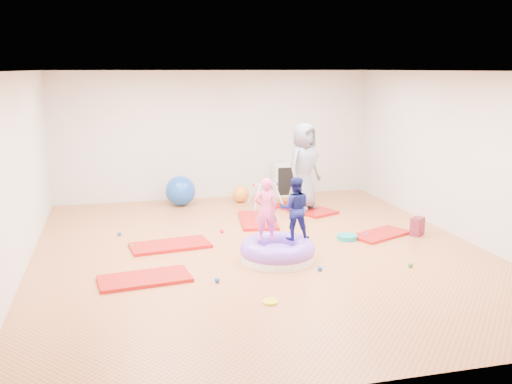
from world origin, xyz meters
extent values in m
cube|color=#CD6E3D|center=(0.00, 0.00, 0.00)|extent=(7.00, 8.00, 0.01)
cube|color=silver|center=(0.00, 0.00, 2.80)|extent=(7.00, 8.00, 0.01)
cube|color=silver|center=(0.00, 4.00, 1.40)|extent=(7.00, 0.01, 2.80)
cube|color=silver|center=(0.00, -4.00, 1.40)|extent=(7.00, 0.01, 2.80)
cube|color=silver|center=(-3.50, 0.00, 1.40)|extent=(0.01, 8.00, 2.80)
cube|color=silver|center=(3.50, 0.00, 1.40)|extent=(0.01, 8.00, 2.80)
cube|color=#C70008|center=(-1.86, -0.85, 0.03)|extent=(1.30, 0.76, 0.05)
cube|color=#C70008|center=(-1.37, 0.58, 0.03)|extent=(1.34, 0.79, 0.05)
cube|color=#C70008|center=(0.40, 1.74, 0.03)|extent=(0.83, 1.39, 0.05)
cube|color=#C70008|center=(2.24, 0.33, 0.02)|extent=(1.21, 0.94, 0.05)
cube|color=#C70008|center=(1.55, 2.38, 0.03)|extent=(1.15, 1.47, 0.05)
cylinder|color=white|center=(0.14, -0.48, 0.06)|extent=(1.11, 1.11, 0.12)
torus|color=#7B4CDA|center=(0.14, -0.48, 0.18)|extent=(1.14, 1.14, 0.30)
ellipsoid|color=#7B4CDA|center=(0.14, -0.48, 0.11)|extent=(0.61, 0.61, 0.27)
imported|color=#F44E99|center=(-0.01, -0.35, 0.82)|extent=(0.37, 0.26, 0.97)
imported|color=#101553|center=(0.43, -0.38, 0.81)|extent=(0.54, 0.47, 0.97)
imported|color=slate|center=(1.48, 2.32, 0.92)|extent=(1.01, 0.94, 1.74)
ellipsoid|color=#7DBBCF|center=(1.33, 2.18, 0.16)|extent=(0.37, 0.24, 0.21)
sphere|color=tan|center=(1.33, 2.00, 0.19)|extent=(0.17, 0.17, 0.17)
sphere|color=#1746AD|center=(0.60, -1.08, 0.04)|extent=(0.07, 0.07, 0.07)
sphere|color=red|center=(-0.40, 1.18, 0.04)|extent=(0.07, 0.07, 0.07)
sphere|color=#1746AD|center=(-2.16, 1.44, 0.04)|extent=(0.07, 0.07, 0.07)
sphere|color=#1746AD|center=(-0.91, -1.17, 0.04)|extent=(0.07, 0.07, 0.07)
sphere|color=#31852C|center=(-1.97, 0.64, 0.04)|extent=(0.07, 0.07, 0.07)
sphere|color=#1746AD|center=(1.98, 0.32, 0.04)|extent=(0.07, 0.07, 0.07)
sphere|color=#31852C|center=(1.93, -1.26, 0.04)|extent=(0.07, 0.07, 0.07)
sphere|color=#1746AD|center=(-0.86, 3.41, 0.32)|extent=(0.63, 0.63, 0.63)
sphere|color=orange|center=(0.43, 3.41, 0.18)|extent=(0.35, 0.35, 0.35)
cylinder|color=silver|center=(0.59, 2.58, 0.27)|extent=(0.19, 0.20, 0.51)
cylinder|color=silver|center=(0.59, 3.01, 0.27)|extent=(0.19, 0.20, 0.51)
cylinder|color=silver|center=(1.07, 2.58, 0.27)|extent=(0.19, 0.20, 0.51)
cylinder|color=silver|center=(1.07, 3.01, 0.27)|extent=(0.19, 0.20, 0.51)
cylinder|color=silver|center=(0.83, 2.80, 0.50)|extent=(0.50, 0.03, 0.03)
sphere|color=red|center=(0.58, 2.80, 0.50)|extent=(0.06, 0.06, 0.06)
sphere|color=#1746AD|center=(1.08, 2.80, 0.50)|extent=(0.06, 0.06, 0.06)
cube|color=silver|center=(1.65, 3.80, 0.36)|extent=(0.73, 0.35, 0.73)
cube|color=black|center=(1.65, 3.63, 0.36)|extent=(0.63, 0.02, 0.63)
cube|color=silver|center=(1.65, 3.75, 0.36)|extent=(0.02, 0.25, 0.64)
cube|color=silver|center=(1.65, 3.75, 0.36)|extent=(0.64, 0.25, 0.02)
cylinder|color=teal|center=(1.59, 0.27, 0.04)|extent=(0.35, 0.35, 0.08)
cube|color=#BC2044|center=(2.86, 0.20, 0.16)|extent=(0.32, 0.30, 0.31)
cylinder|color=yellow|center=(-0.40, -2.01, 0.01)|extent=(0.19, 0.19, 0.03)
camera|label=1|loc=(-2.16, -8.36, 2.84)|focal=40.00mm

